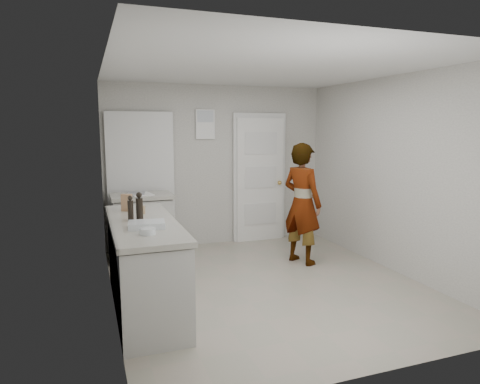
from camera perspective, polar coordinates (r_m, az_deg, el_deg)
name	(u,v)px	position (r m, az deg, el deg)	size (l,w,h in m)	color
ground	(267,284)	(5.21, 3.62, -12.19)	(4.00, 4.00, 0.00)	#A79C8C
room_shell	(208,181)	(6.71, -4.30, 1.51)	(4.00, 4.00, 4.00)	#A7A49E
main_counter	(144,268)	(4.53, -12.64, -9.91)	(0.64, 1.96, 0.93)	beige
side_counter	(143,229)	(6.22, -12.86, -4.82)	(0.84, 0.61, 0.93)	beige
person	(302,204)	(5.87, 8.28, -1.54)	(0.60, 0.40, 1.65)	silver
cake_mix_box	(127,203)	(4.92, -14.87, -1.38)	(0.12, 0.05, 0.19)	#A37751
spice_jar	(143,210)	(4.73, -12.85, -2.34)	(0.06, 0.06, 0.09)	tan
oil_cruet_a	(139,206)	(4.44, -13.27, -1.88)	(0.07, 0.07, 0.28)	black
oil_cruet_b	(131,209)	(4.39, -14.39, -2.19)	(0.06, 0.06, 0.26)	black
baking_dish	(147,225)	(4.08, -12.34, -4.30)	(0.36, 0.27, 0.06)	silver
egg_bowl	(148,231)	(3.83, -12.22, -5.13)	(0.14, 0.14, 0.05)	silver
papers	(141,194)	(6.12, -13.06, -0.27)	(0.28, 0.35, 0.01)	white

